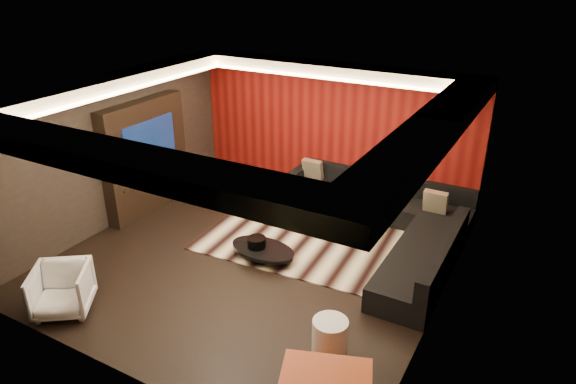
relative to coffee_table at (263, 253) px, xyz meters
The scene contains 25 objects.
floor 0.19m from the coffee_table, 163.17° to the right, with size 6.00×6.00×0.02m, color black.
ceiling 2.70m from the coffee_table, 163.17° to the right, with size 6.00×6.00×0.02m, color silver.
wall_back 3.24m from the coffee_table, 92.55° to the left, with size 6.00×0.02×2.80m, color black.
wall_left 3.39m from the coffee_table, behind, with size 0.02×6.00×2.80m, color black.
wall_right 3.15m from the coffee_table, ahead, with size 0.02×6.00×2.80m, color black.
red_feature_wall 3.20m from the coffee_table, 92.59° to the left, with size 5.98×0.05×2.78m, color #6B0C0A.
soffit_back 3.70m from the coffee_table, 92.85° to the left, with size 6.00×0.60×0.22m, color silver.
soffit_front 3.76m from the coffee_table, 92.77° to the right, with size 6.00×0.60×0.22m, color silver.
soffit_left 3.83m from the coffee_table, behind, with size 0.60×4.80×0.22m, color silver.
soffit_right 3.63m from the coffee_table, ahead, with size 0.60×4.80×0.22m, color silver.
cove_back 3.40m from the coffee_table, 93.27° to the left, with size 4.80×0.08×0.04m, color #FFD899.
cove_front 3.46m from the coffee_table, 93.16° to the right, with size 4.80×0.08×0.04m, color #FFD899.
cove_left 3.52m from the coffee_table, behind, with size 0.08×4.80×0.04m, color #FFD899.
cove_right 3.34m from the coffee_table, ahead, with size 0.08×4.80×0.04m, color #FFD899.
tv_surround 3.19m from the coffee_table, 169.37° to the left, with size 0.30×2.00×2.20m, color black.
tv_screen 3.17m from the coffee_table, 168.78° to the left, with size 0.04×1.30×0.80m, color black.
tv_shelf 2.94m from the coffee_table, 168.78° to the left, with size 0.04×1.60×0.04m, color black.
rug 1.35m from the coffee_table, 66.43° to the left, with size 4.00×3.00×0.02m, color beige.
coffee_table is the anchor object (origin of this frame).
drum_stool 0.14m from the coffee_table, behind, with size 0.31×0.31×0.37m, color black.
striped_pouf 2.25m from the coffee_table, 122.70° to the left, with size 0.61×0.61×0.33m, color beige.
white_side_table 2.51m from the coffee_table, 38.90° to the right, with size 0.45×0.45×0.56m, color white.
armchair 3.09m from the coffee_table, 124.55° to the right, with size 0.74×0.76×0.69m, color white.
sectional_sofa 2.43m from the coffee_table, 48.72° to the left, with size 3.65×3.50×0.75m.
throw_pillows 2.76m from the coffee_table, 69.23° to the left, with size 3.04×0.60×0.44m.
Camera 1 is at (4.07, -6.19, 4.58)m, focal length 32.00 mm.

